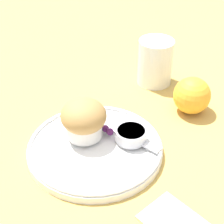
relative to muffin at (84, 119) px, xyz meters
name	(u,v)px	position (x,y,z in m)	size (l,w,h in m)	color
ground_plane	(100,160)	(0.05, -0.01, -0.06)	(3.00, 3.00, 0.00)	tan
plate	(95,148)	(0.03, 0.00, -0.05)	(0.24, 0.24, 0.02)	white
muffin	(84,119)	(0.00, 0.00, 0.00)	(0.08, 0.08, 0.07)	silver
cream_ramekin	(131,134)	(0.07, 0.05, -0.02)	(0.06, 0.06, 0.02)	silver
berry_pair	(108,130)	(0.02, 0.03, -0.03)	(0.03, 0.01, 0.01)	#4C194C
butter_knife	(116,130)	(0.03, 0.05, -0.03)	(0.19, 0.05, 0.00)	silver
orange_fruit	(192,95)	(0.07, 0.22, -0.02)	(0.08, 0.08, 0.08)	#F4A82D
juice_glass	(155,62)	(-0.06, 0.25, 0.00)	(0.08, 0.08, 0.10)	silver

